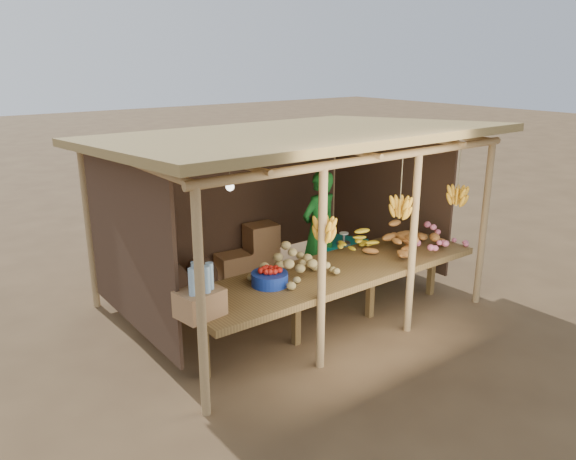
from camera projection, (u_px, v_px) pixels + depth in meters
ground at (288, 304)px, 7.64m from camera, size 60.00×60.00×0.00m
stall_structure at (295, 165)px, 7.06m from camera, size 4.70×3.50×2.43m
counter at (336, 274)px, 6.69m from camera, size 3.90×1.05×0.80m
potato_heap at (292, 263)px, 6.33m from camera, size 1.16×0.94×0.37m
sweet_potato_heap at (409, 237)px, 7.27m from camera, size 1.20×0.85×0.36m
onion_heap at (433, 235)px, 7.35m from camera, size 0.91×0.58×0.36m
banana_pile at (353, 238)px, 7.25m from camera, size 0.59×0.40×0.35m
tomato_basin at (270, 278)px, 6.18m from camera, size 0.41×0.41×0.21m
bottle_box at (200, 296)px, 5.41m from camera, size 0.47×0.40×0.54m
vendor at (319, 230)px, 8.01m from camera, size 0.67×0.48×1.71m
tarp_crate at (341, 260)px, 8.32m from camera, size 0.84×0.79×0.80m
carton_stack at (252, 254)px, 8.58m from camera, size 1.03×0.43×0.75m
burlap_sacks at (187, 278)px, 7.75m from camera, size 0.93×0.49×0.66m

